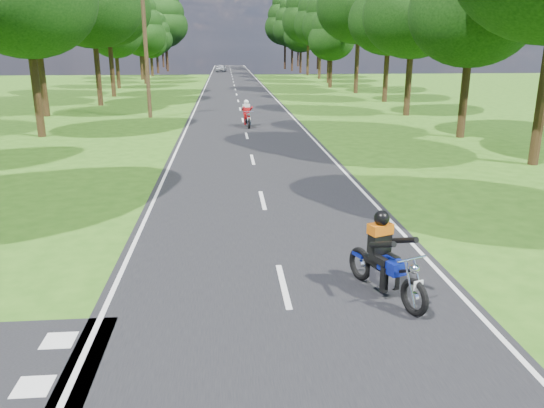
{
  "coord_description": "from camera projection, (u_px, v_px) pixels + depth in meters",
  "views": [
    {
      "loc": [
        -1.04,
        -7.45,
        4.56
      ],
      "look_at": [
        -0.05,
        4.0,
        1.1
      ],
      "focal_mm": 35.0,
      "sensor_mm": 36.0,
      "label": 1
    }
  ],
  "objects": [
    {
      "name": "ground",
      "position": [
        297.0,
        341.0,
        8.51
      ],
      "size": [
        160.0,
        160.0,
        0.0
      ],
      "primitive_type": "plane",
      "color": "#2D5A14",
      "rests_on": "ground"
    },
    {
      "name": "main_road",
      "position": [
        235.0,
        90.0,
        56.21
      ],
      "size": [
        7.0,
        140.0,
        0.02
      ],
      "primitive_type": "cube",
      "color": "black",
      "rests_on": "ground"
    },
    {
      "name": "road_markings",
      "position": [
        234.0,
        91.0,
        54.41
      ],
      "size": [
        7.4,
        140.0,
        0.01
      ],
      "color": "silver",
      "rests_on": "main_road"
    },
    {
      "name": "treeline",
      "position": [
        244.0,
        13.0,
        63.55
      ],
      "size": [
        40.0,
        115.35,
        14.78
      ],
      "color": "black",
      "rests_on": "ground"
    },
    {
      "name": "telegraph_pole",
      "position": [
        146.0,
        53.0,
        33.56
      ],
      "size": [
        1.2,
        0.26,
        8.0
      ],
      "color": "#382616",
      "rests_on": "ground"
    },
    {
      "name": "rider_near_blue",
      "position": [
        387.0,
        255.0,
        9.77
      ],
      "size": [
        1.3,
        2.06,
        1.63
      ],
      "primitive_type": null,
      "rotation": [
        0.0,
        0.0,
        0.36
      ],
      "color": "#0D1C91",
      "rests_on": "main_road"
    },
    {
      "name": "rider_far_red",
      "position": [
        247.0,
        113.0,
        30.4
      ],
      "size": [
        0.8,
        1.89,
        1.53
      ],
      "primitive_type": null,
      "rotation": [
        0.0,
        0.0,
        0.1
      ],
      "color": "#AD0D0D",
      "rests_on": "main_road"
    },
    {
      "name": "distant_car",
      "position": [
        221.0,
        68.0,
        92.72
      ],
      "size": [
        2.05,
        3.96,
        1.29
      ],
      "primitive_type": "imported",
      "rotation": [
        0.0,
        0.0,
        -0.14
      ],
      "color": "#AEB1B5",
      "rests_on": "main_road"
    }
  ]
}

